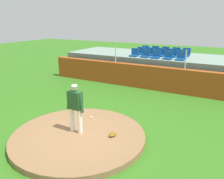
{
  "coord_description": "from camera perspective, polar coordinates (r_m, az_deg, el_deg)",
  "views": [
    {
      "loc": [
        4.2,
        -5.32,
        3.79
      ],
      "look_at": [
        0.0,
        2.28,
        1.09
      ],
      "focal_mm": 36.24,
      "sensor_mm": 36.0,
      "label": 1
    }
  ],
  "objects": [
    {
      "name": "ground_plane",
      "position": [
        7.76,
        -8.34,
        -12.12
      ],
      "size": [
        60.0,
        60.0,
        0.0
      ],
      "primitive_type": "plane",
      "color": "#33701C"
    },
    {
      "name": "pitchers_mound",
      "position": [
        7.72,
        -8.37,
        -11.51
      ],
      "size": [
        4.38,
        4.38,
        0.19
      ],
      "primitive_type": "cylinder",
      "color": "olive",
      "rests_on": "ground_plane"
    },
    {
      "name": "pitcher",
      "position": [
        7.41,
        -9.27,
        -3.66
      ],
      "size": [
        0.71,
        0.28,
        1.69
      ],
      "rotation": [
        0.0,
        0.0,
        -0.05
      ],
      "color": "white",
      "rests_on": "pitchers_mound"
    },
    {
      "name": "baseball",
      "position": [
        8.69,
        -5.28,
        -7.01
      ],
      "size": [
        0.07,
        0.07,
        0.07
      ],
      "primitive_type": "sphere",
      "color": "white",
      "rests_on": "pitchers_mound"
    },
    {
      "name": "fielding_glove",
      "position": [
        7.41,
        0.14,
        -11.29
      ],
      "size": [
        0.25,
        0.33,
        0.11
      ],
      "primitive_type": "ellipsoid",
      "rotation": [
        0.0,
        0.0,
        1.39
      ],
      "color": "brown",
      "rests_on": "pitchers_mound"
    },
    {
      "name": "brick_barrier",
      "position": [
        12.93,
        9.11,
        3.07
      ],
      "size": [
        12.87,
        0.4,
        1.32
      ],
      "primitive_type": "cube",
      "color": "#A74719",
      "rests_on": "ground_plane"
    },
    {
      "name": "fence_post_left",
      "position": [
        13.54,
        0.9,
        8.95
      ],
      "size": [
        0.06,
        0.06,
        1.0
      ],
      "primitive_type": "cylinder",
      "color": "silver",
      "rests_on": "brick_barrier"
    },
    {
      "name": "fence_post_right",
      "position": [
        12.19,
        18.09,
        7.18
      ],
      "size": [
        0.06,
        0.06,
        1.0
      ],
      "primitive_type": "cylinder",
      "color": "silver",
      "rests_on": "brick_barrier"
    },
    {
      "name": "bleacher_platform",
      "position": [
        15.38,
        12.57,
        5.58
      ],
      "size": [
        12.7,
        3.89,
        1.56
      ],
      "primitive_type": "cube",
      "color": "gray",
      "rests_on": "ground_plane"
    },
    {
      "name": "stadium_chair_0",
      "position": [
        14.4,
        5.68,
        8.92
      ],
      "size": [
        0.48,
        0.44,
        0.5
      ],
      "rotation": [
        0.0,
        0.0,
        3.14
      ],
      "color": "#14509A",
      "rests_on": "bleacher_platform"
    },
    {
      "name": "stadium_chair_1",
      "position": [
        14.11,
        8.47,
        8.64
      ],
      "size": [
        0.48,
        0.44,
        0.5
      ],
      "rotation": [
        0.0,
        0.0,
        3.14
      ],
      "color": "#14509A",
      "rests_on": "bleacher_platform"
    },
    {
      "name": "stadium_chair_2",
      "position": [
        13.86,
        11.0,
        8.36
      ],
      "size": [
        0.48,
        0.44,
        0.5
      ],
      "rotation": [
        0.0,
        0.0,
        3.14
      ],
      "color": "#14509A",
      "rests_on": "bleacher_platform"
    },
    {
      "name": "stadium_chair_3",
      "position": [
        13.67,
        13.96,
        8.05
      ],
      "size": [
        0.48,
        0.44,
        0.5
      ],
      "rotation": [
        0.0,
        0.0,
        3.14
      ],
      "color": "#14509A",
      "rests_on": "bleacher_platform"
    },
    {
      "name": "stadium_chair_4",
      "position": [
        13.54,
        16.93,
        7.73
      ],
      "size": [
        0.48,
        0.44,
        0.5
      ],
      "rotation": [
        0.0,
        0.0,
        3.14
      ],
      "color": "#14509A",
      "rests_on": "bleacher_platform"
    },
    {
      "name": "stadium_chair_5",
      "position": [
        15.2,
        7.13,
        9.31
      ],
      "size": [
        0.48,
        0.44,
        0.5
      ],
      "rotation": [
        0.0,
        0.0,
        3.14
      ],
      "color": "#14509A",
      "rests_on": "bleacher_platform"
    },
    {
      "name": "stadium_chair_6",
      "position": [
        14.92,
        9.62,
        9.05
      ],
      "size": [
        0.48,
        0.44,
        0.5
      ],
      "rotation": [
        0.0,
        0.0,
        3.14
      ],
      "color": "#14509A",
      "rests_on": "bleacher_platform"
    },
    {
      "name": "stadium_chair_7",
      "position": [
        14.72,
        12.2,
        8.8
      ],
      "size": [
        0.48,
        0.44,
        0.5
      ],
      "rotation": [
        0.0,
        0.0,
        3.14
      ],
      "color": "#14509A",
      "rests_on": "bleacher_platform"
    },
    {
      "name": "stadium_chair_8",
      "position": [
        14.56,
        14.96,
        8.51
      ],
      "size": [
        0.48,
        0.44,
        0.5
      ],
      "rotation": [
        0.0,
        0.0,
        3.14
      ],
      "color": "#14509A",
      "rests_on": "bleacher_platform"
    },
    {
      "name": "stadium_chair_9",
      "position": [
        14.38,
        17.51,
        8.2
      ],
      "size": [
        0.48,
        0.44,
        0.5
      ],
      "rotation": [
        0.0,
        0.0,
        3.14
      ],
      "color": "#14509A",
      "rests_on": "bleacher_platform"
    },
    {
      "name": "stadium_chair_10",
      "position": [
        16.04,
        8.35,
        9.67
      ],
      "size": [
        0.48,
        0.44,
        0.5
      ],
      "rotation": [
        0.0,
        0.0,
        3.14
      ],
      "color": "#14509A",
      "rests_on": "bleacher_platform"
    },
    {
      "name": "stadium_chair_11",
      "position": [
        15.81,
        10.82,
        9.44
      ],
      "size": [
        0.48,
        0.44,
        0.5
      ],
      "rotation": [
        0.0,
        0.0,
        3.14
      ],
      "color": "#14509A",
      "rests_on": "bleacher_platform"
    },
    {
      "name": "stadium_chair_12",
      "position": [
        15.58,
        13.25,
        9.18
      ],
      "size": [
        0.48,
        0.44,
        0.5
      ],
      "rotation": [
        0.0,
        0.0,
        3.14
      ],
      "color": "#14509A",
      "rests_on": "bleacher_platform"
    },
    {
      "name": "stadium_chair_13",
      "position": [
        15.39,
        15.8,
        8.9
      ],
      "size": [
        0.48,
        0.44,
        0.5
      ],
      "rotation": [
        0.0,
        0.0,
        3.14
      ],
      "color": "#14509A",
      "rests_on": "bleacher_platform"
    },
    {
      "name": "stadium_chair_14",
      "position": [
        15.26,
        18.2,
        8.62
      ],
      "size": [
        0.48,
        0.44,
        0.5
      ],
      "rotation": [
        0.0,
        0.0,
        3.14
      ],
      "color": "#14509A",
      "rests_on": "bleacher_platform"
    }
  ]
}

